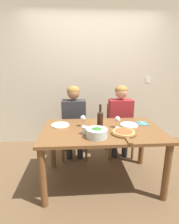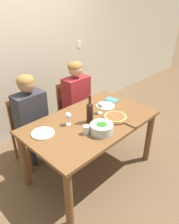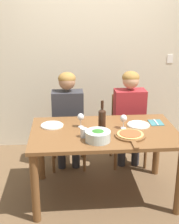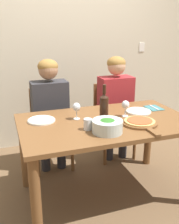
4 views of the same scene
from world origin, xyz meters
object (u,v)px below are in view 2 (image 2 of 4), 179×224
water_tumbler (86,130)px  wine_bottle (90,112)px  pizza_on_board (116,117)px  fork_on_napkin (112,100)px  wine_glass_right (100,105)px  broccoli_bowl (102,128)px  wine_glass_left (68,116)px  person_man (77,95)px  dinner_plate_right (105,106)px  chair_left (29,127)px  dinner_plate_left (43,133)px  person_woman (31,113)px  chair_right (73,108)px

water_tumbler → wine_bottle: bearing=35.1°
pizza_on_board → fork_on_napkin: size_ratio=2.44×
wine_glass_right → water_tumbler: size_ratio=1.65×
wine_bottle → broccoli_bowl: 0.26m
wine_glass_right → wine_glass_left: bearing=170.3°
person_man → dinner_plate_right: (-0.02, -0.56, 0.03)m
fork_on_napkin → dinner_plate_right: bearing=-163.9°
wine_glass_right → water_tumbler: 0.47m
chair_left → dinner_plate_left: chair_left is taller
chair_left → dinner_plate_left: 0.69m
pizza_on_board → fork_on_napkin: 0.50m
pizza_on_board → wine_glass_left: (-0.47, 0.30, 0.09)m
person_woman → dinner_plate_left: bearing=-109.2°
wine_glass_right → water_tumbler: bearing=-156.0°
chair_right → dinner_plate_right: bearing=-92.0°
person_man → wine_glass_left: size_ratio=8.08×
chair_right → broccoli_bowl: bearing=-115.9°
pizza_on_board → person_man: bearing=78.7°
person_woman → dinner_plate_left: person_woman is taller
person_woman → dinner_plate_right: bearing=-36.9°
person_woman → dinner_plate_right: size_ratio=5.09×
dinner_plate_right → wine_glass_left: wine_glass_left is taller
dinner_plate_right → pizza_on_board: pizza_on_board is taller
person_woman → wine_glass_right: 0.86m
wine_glass_left → water_tumbler: 0.27m
person_woman → water_tumbler: (0.14, -0.82, 0.06)m
person_woman → fork_on_napkin: person_woman is taller
wine_bottle → pizza_on_board: bearing=-32.8°
wine_bottle → wine_glass_left: size_ratio=2.15×
wine_bottle → fork_on_napkin: wine_bottle is taller
person_woman → dinner_plate_right: (0.75, -0.56, 0.03)m
chair_right → pizza_on_board: bearing=-100.1°
chair_right → fork_on_napkin: chair_right is taller
chair_right → wine_glass_right: bearing=-105.2°
person_man → broccoli_bowl: (-0.50, -0.91, 0.07)m
broccoli_bowl → wine_glass_right: bearing=44.0°
dinner_plate_left → pizza_on_board: pizza_on_board is taller
chair_right → dinner_plate_left: chair_right is taller
wine_bottle → wine_glass_left: wine_bottle is taller
person_man → water_tumbler: (-0.62, -0.82, 0.06)m
dinner_plate_left → broccoli_bowl: bearing=-42.9°
wine_glass_left → chair_left: bearing=101.1°
person_man → fork_on_napkin: person_man is taller
chair_right → pizza_on_board: size_ratio=2.00×
person_woman → wine_glass_left: 0.58m
dinner_plate_left → water_tumbler: (0.32, -0.31, 0.04)m
broccoli_bowl → dinner_plate_right: broccoli_bowl is taller
chair_left → water_tumbler: size_ratio=9.57×
person_man → wine_glass_right: 0.67m
dinner_plate_right → wine_glass_right: (-0.18, -0.07, 0.10)m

